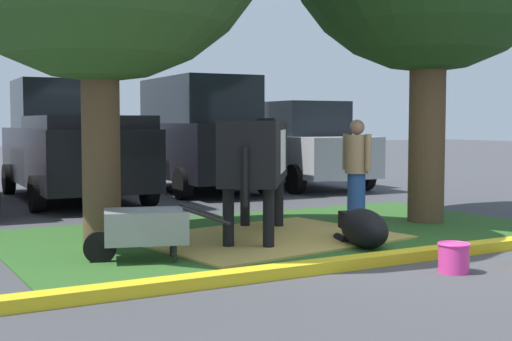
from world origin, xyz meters
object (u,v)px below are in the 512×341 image
wheelbarrow (144,227)px  suv_black (198,134)px  cow_holstein (257,152)px  calf_lying (363,228)px  person_handler (357,171)px  hatchback_white (298,146)px  bucket_pink (454,257)px  pickup_truck_black (71,144)px

wheelbarrow → suv_black: (3.93, 7.04, 0.88)m
cow_holstein → calf_lying: cow_holstein is taller
person_handler → wheelbarrow: (-3.55, -0.79, -0.46)m
suv_black → hatchback_white: bearing=-5.6°
person_handler → wheelbarrow: bearing=-167.4°
cow_holstein → hatchback_white: hatchback_white is taller
hatchback_white → person_handler: bearing=-115.6°
calf_lying → hatchback_white: bearing=62.8°
cow_holstein → bucket_pink: cow_holstein is taller
hatchback_white → calf_lying: bearing=-117.2°
suv_black → bucket_pink: bearing=-98.4°
pickup_truck_black → person_handler: bearing=-67.0°
hatchback_white → bucket_pink: bearing=-113.3°
bucket_pink → pickup_truck_black: 9.07m
bucket_pink → suv_black: bearing=81.6°
hatchback_white → pickup_truck_black: bearing=-179.8°
pickup_truck_black → suv_black: 2.93m
person_handler → wheelbarrow: 3.66m
wheelbarrow → hatchback_white: (6.43, 6.80, 0.60)m
person_handler → hatchback_white: bearing=64.4°
bucket_pink → calf_lying: bearing=86.3°
person_handler → wheelbarrow: person_handler is taller
calf_lying → wheelbarrow: (-2.69, 0.46, 0.15)m
person_handler → bucket_pink: person_handler is taller
suv_black → hatchback_white: 2.53m
suv_black → person_handler: bearing=-93.5°
cow_holstein → pickup_truck_black: 5.99m
person_handler → hatchback_white: size_ratio=0.35×
cow_holstein → pickup_truck_black: (-0.91, 5.92, -0.03)m
pickup_truck_black → hatchback_white: 5.42m
person_handler → bucket_pink: bearing=-108.4°
cow_holstein → pickup_truck_black: pickup_truck_black is taller
person_handler → cow_holstein: bearing=177.8°
cow_holstein → person_handler: cow_holstein is taller
bucket_pink → hatchback_white: 9.73m
suv_black → hatchback_white: size_ratio=1.05×
calf_lying → bucket_pink: calf_lying is taller
cow_holstein → suv_black: bearing=72.0°
calf_lying → bucket_pink: (-0.11, -1.64, -0.08)m
calf_lying → pickup_truck_black: bearing=103.1°
cow_holstein → bucket_pink: 3.19m
person_handler → suv_black: bearing=86.5°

